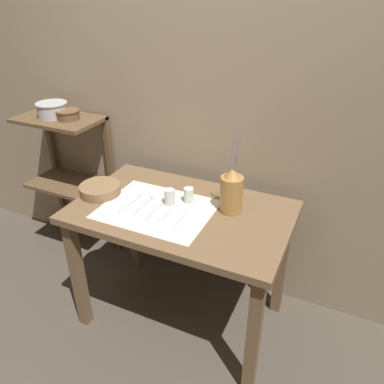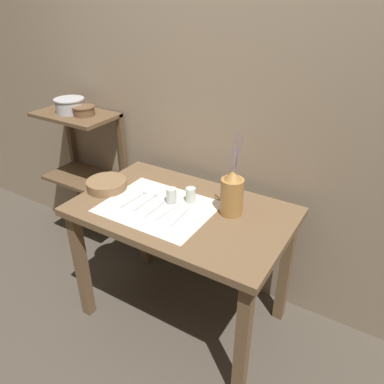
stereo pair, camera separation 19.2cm
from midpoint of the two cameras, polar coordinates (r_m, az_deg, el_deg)
name	(u,v)px [view 1 (the left image)]	position (r m, az deg, el deg)	size (l,w,h in m)	color
ground_plane	(183,314)	(2.51, -3.72, -18.14)	(12.00, 12.00, 0.00)	#473F35
stone_wall_back	(216,110)	(2.22, 1.09, 12.31)	(7.00, 0.06, 2.40)	gray
wooden_table	(181,227)	(2.07, -4.31, -5.41)	(1.17, 0.72, 0.79)	brown
wooden_shelf_unit	(70,160)	(2.79, -20.07, 4.50)	(0.56, 0.33, 1.08)	brown
linen_cloth	(157,209)	(2.02, -8.07, -2.67)	(0.58, 0.46, 0.00)	beige
pitcher_with_flowers	(231,192)	(1.93, 3.22, -0.02)	(0.12, 0.12, 0.46)	olive
wooden_bowl	(100,189)	(2.22, -16.25, 0.32)	(0.23, 0.23, 0.05)	brown
glass_tumbler_near	(170,197)	(2.03, -6.16, -0.83)	(0.06, 0.06, 0.09)	#B7C1BC
glass_tumbler_far	(189,195)	(2.04, -3.20, -0.56)	(0.05, 0.05, 0.08)	#B7C1BC
spoon_inner	(136,199)	(2.12, -11.06, -1.11)	(0.03, 0.21, 0.02)	#A8A8AD
spoon_outer	(149,201)	(2.09, -9.26, -1.44)	(0.03, 0.21, 0.02)	#A8A8AD
fork_inner	(155,211)	(2.00, -8.39, -2.94)	(0.01, 0.20, 0.00)	#A8A8AD
fork_outer	(169,213)	(1.97, -6.30, -3.26)	(0.03, 0.20, 0.00)	#A8A8AD
knife_center	(182,217)	(1.93, -4.33, -3.86)	(0.03, 0.20, 0.00)	#A8A8AD
metal_pot_large	(52,109)	(2.67, -22.53, 11.53)	(0.20, 0.20, 0.09)	#A8A8AD
metal_pot_small	(68,114)	(2.58, -20.46, 11.00)	(0.15, 0.15, 0.06)	brown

